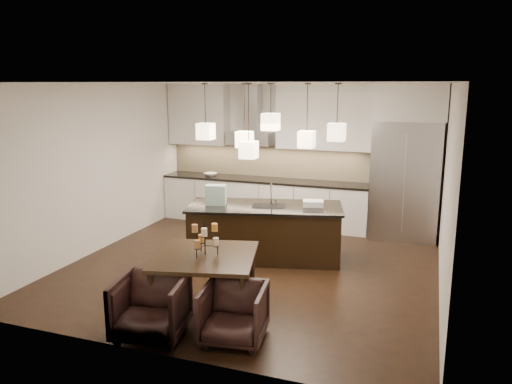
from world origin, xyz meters
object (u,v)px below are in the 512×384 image
(dining_table, at_px, (206,282))
(armchair_left, at_px, (151,307))
(refrigerator, at_px, (405,180))
(island_body, at_px, (265,233))
(armchair_right, at_px, (234,313))

(dining_table, distance_m, armchair_left, 0.87)
(armchair_left, bearing_deg, dining_table, 59.59)
(refrigerator, xyz_separation_m, island_body, (-2.04, -1.91, -0.66))
(island_body, xyz_separation_m, dining_table, (-0.08, -2.08, -0.06))
(island_body, bearing_deg, dining_table, -106.10)
(island_body, height_order, armchair_right, island_body)
(refrigerator, bearing_deg, armchair_right, -108.12)
(refrigerator, relative_size, island_body, 0.90)
(island_body, distance_m, armchair_right, 2.73)
(dining_table, bearing_deg, refrigerator, 48.06)
(island_body, height_order, armchair_left, island_body)
(refrigerator, bearing_deg, island_body, -136.89)
(island_body, bearing_deg, armchair_left, -111.15)
(armchair_left, height_order, armchair_right, armchair_left)
(refrigerator, height_order, armchair_right, refrigerator)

